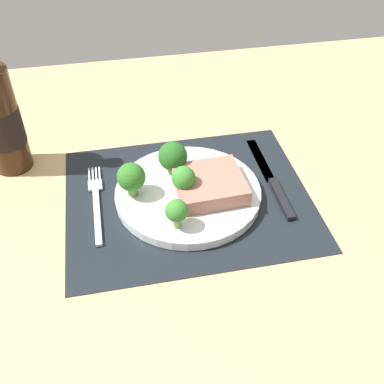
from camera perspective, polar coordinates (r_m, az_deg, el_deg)
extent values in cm
cube|color=tan|center=(80.37, -0.48, -1.53)|extent=(140.00, 110.00, 3.00)
cube|color=black|center=(79.25, -0.49, -0.66)|extent=(40.98, 33.70, 0.30)
cylinder|color=silver|center=(78.62, -0.49, -0.15)|extent=(24.55, 24.55, 1.60)
cube|color=#9E6B5B|center=(76.98, 2.18, 0.94)|extent=(11.43, 10.95, 2.86)
cylinder|color=#5B8942|center=(81.30, -2.31, 2.82)|extent=(1.94, 1.94, 1.35)
sphere|color=#235B1E|center=(79.57, -2.36, 4.41)|extent=(5.05, 5.05, 5.05)
cylinder|color=#5B8942|center=(77.34, -7.27, 0.23)|extent=(1.71, 1.71, 1.68)
sphere|color=#2D6B23|center=(75.51, -7.45, 1.84)|extent=(4.68, 4.68, 4.68)
cylinder|color=#5B8942|center=(76.21, -1.02, 0.15)|extent=(1.30, 1.30, 2.20)
sphere|color=#387A2D|center=(74.42, -1.05, 1.74)|extent=(3.91, 3.91, 3.91)
cylinder|color=#6B994C|center=(71.26, -1.85, -3.70)|extent=(1.23, 1.23, 1.82)
sphere|color=#387A2D|center=(69.57, -1.90, -2.30)|extent=(3.54, 3.54, 3.54)
cube|color=silver|center=(76.91, -11.53, -2.91)|extent=(1.00, 13.00, 0.50)
cube|color=silver|center=(82.74, -11.77, 0.81)|extent=(2.40, 2.60, 0.40)
cube|color=silver|center=(85.19, -12.46, 2.06)|extent=(0.30, 3.60, 0.35)
cube|color=silver|center=(85.16, -12.06, 2.12)|extent=(0.30, 3.60, 0.35)
cube|color=silver|center=(85.13, -11.66, 2.17)|extent=(0.30, 3.60, 0.35)
cube|color=silver|center=(85.10, -11.26, 2.22)|extent=(0.30, 3.60, 0.35)
cube|color=black|center=(79.69, 10.90, -0.76)|extent=(1.40, 10.00, 0.80)
cube|color=silver|center=(88.02, 8.40, 4.06)|extent=(1.80, 13.00, 0.30)
cylinder|color=#331E0F|center=(87.03, -22.35, 8.01)|extent=(6.75, 6.75, 19.22)
cylinder|color=black|center=(87.52, -22.19, 7.49)|extent=(6.88, 6.88, 6.73)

